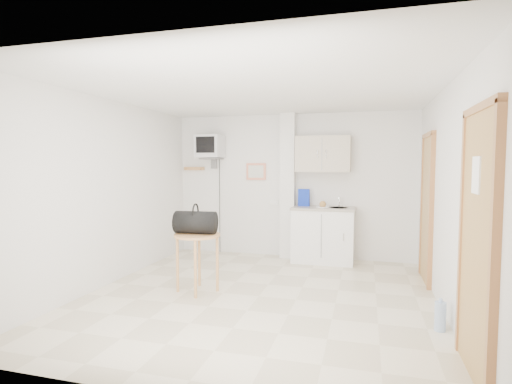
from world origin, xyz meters
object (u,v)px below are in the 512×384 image
(water_bottle, at_px, (440,316))
(duffel_bag, at_px, (196,222))
(crt_television, at_px, (210,147))
(round_table, at_px, (197,243))

(water_bottle, bearing_deg, duffel_bag, 169.72)
(duffel_bag, relative_size, water_bottle, 1.69)
(crt_television, relative_size, duffel_bag, 3.95)
(round_table, distance_m, duffel_bag, 0.26)
(round_table, bearing_deg, duffel_bag, 139.38)
(crt_television, distance_m, water_bottle, 4.63)
(round_table, xyz_separation_m, water_bottle, (2.78, -0.48, -0.49))
(round_table, height_order, water_bottle, round_table)
(crt_television, bearing_deg, water_bottle, -36.46)
(crt_television, height_order, round_table, crt_television)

